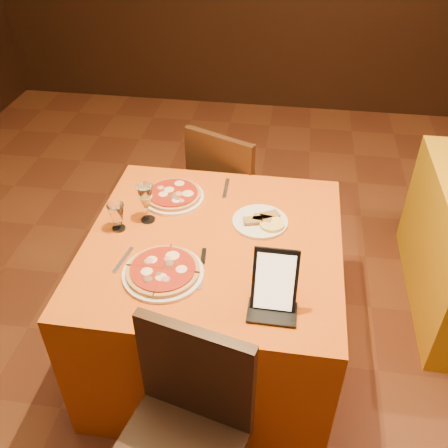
# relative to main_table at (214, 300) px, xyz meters

# --- Properties ---
(floor) EXTENTS (6.00, 7.00, 0.01)m
(floor) POSITION_rel_main_table_xyz_m (0.46, -0.44, -0.38)
(floor) COLOR #5E2D19
(floor) RESTS_ON ground
(main_table) EXTENTS (1.10, 1.10, 0.75)m
(main_table) POSITION_rel_main_table_xyz_m (0.00, 0.00, 0.00)
(main_table) COLOR #CC550D
(main_table) RESTS_ON floor
(chair_main_far) EXTENTS (0.58, 0.58, 0.91)m
(chair_main_far) POSITION_rel_main_table_xyz_m (-0.00, 0.82, 0.08)
(chair_main_far) COLOR black
(chair_main_far) RESTS_ON floor
(pizza_near) EXTENTS (0.33, 0.33, 0.03)m
(pizza_near) POSITION_rel_main_table_xyz_m (-0.16, -0.24, 0.39)
(pizza_near) COLOR white
(pizza_near) RESTS_ON main_table
(pizza_far) EXTENTS (0.30, 0.30, 0.03)m
(pizza_far) POSITION_rel_main_table_xyz_m (-0.24, 0.28, 0.39)
(pizza_far) COLOR white
(pizza_far) RESTS_ON main_table
(cutlet_dish) EXTENTS (0.25, 0.25, 0.03)m
(cutlet_dish) POSITION_rel_main_table_xyz_m (0.19, 0.15, 0.39)
(cutlet_dish) COLOR white
(cutlet_dish) RESTS_ON main_table
(wine_glass) EXTENTS (0.09, 0.09, 0.19)m
(wine_glass) POSITION_rel_main_table_xyz_m (-0.32, 0.10, 0.47)
(wine_glass) COLOR #FFF690
(wine_glass) RESTS_ON main_table
(water_glass) EXTENTS (0.06, 0.06, 0.13)m
(water_glass) POSITION_rel_main_table_xyz_m (-0.43, 0.02, 0.44)
(water_glass) COLOR silver
(water_glass) RESTS_ON main_table
(tablet) EXTENTS (0.16, 0.10, 0.23)m
(tablet) POSITION_rel_main_table_xyz_m (0.28, -0.33, 0.49)
(tablet) COLOR black
(tablet) RESTS_ON main_table
(knife) EXTENTS (0.04, 0.21, 0.01)m
(knife) POSITION_rel_main_table_xyz_m (-0.01, -0.20, 0.38)
(knife) COLOR #AEAFB5
(knife) RESTS_ON main_table
(fork_near) EXTENTS (0.05, 0.16, 0.01)m
(fork_near) POSITION_rel_main_table_xyz_m (-0.34, -0.18, 0.38)
(fork_near) COLOR #ADADB4
(fork_near) RESTS_ON main_table
(fork_far) EXTENTS (0.03, 0.17, 0.01)m
(fork_far) POSITION_rel_main_table_xyz_m (-0.00, 0.40, 0.38)
(fork_far) COLOR #BABAC1
(fork_far) RESTS_ON main_table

